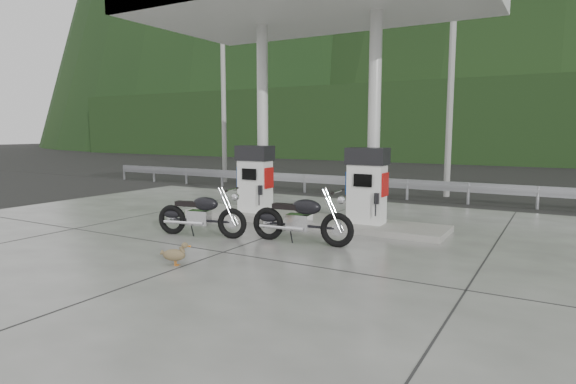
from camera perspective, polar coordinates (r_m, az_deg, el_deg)
The scene contains 17 objects.
ground at distance 10.29m, azimuth -4.26°, elevation -6.04°, with size 160.00×160.00×0.00m, color black.
forecourt_apron at distance 10.29m, azimuth -4.26°, elevation -5.98°, with size 18.00×14.00×0.02m, color slate.
pump_island at distance 12.37m, azimuth 2.28°, elevation -3.31°, with size 7.00×1.40×0.15m, color gray.
gas_pump_left at distance 13.05m, azimuth -3.93°, elevation 1.55°, with size 0.95×0.55×1.80m, color white, non-canonical shape.
gas_pump_right at distance 11.58m, azimuth 9.33°, elevation 0.75°, with size 0.95×0.55×1.80m, color white, non-canonical shape.
canopy_column_left at distance 13.32m, azimuth -3.02°, elevation 8.57°, with size 0.30×0.30×5.00m, color silver.
canopy_column_right at distance 11.88m, azimuth 10.18°, elevation 8.63°, with size 0.30×0.30×5.00m, color silver.
canopy_roof at distance 12.53m, azimuth 2.41°, elevation 21.14°, with size 8.50×5.00×0.40m, color white.
guardrail at distance 17.30m, azimuth 10.81°, elevation 1.65°, with size 26.00×0.16×1.42m, color #9E9FA5, non-canonical shape.
road at distance 20.70m, azimuth 13.96°, elevation 0.50°, with size 60.00×7.00×0.01m, color black.
utility_pole_a at distance 22.47m, azimuth -7.65°, elevation 11.37°, with size 0.22×0.22×8.00m, color gray.
utility_pole_b at distance 18.21m, azimuth 18.75°, elevation 12.04°, with size 0.22×0.22×8.00m, color gray.
tree_band at distance 38.69m, azimuth 21.82°, elevation 7.69°, with size 80.00×6.00×6.00m, color black.
forested_hills at distance 68.54m, azimuth 25.36°, elevation 4.59°, with size 100.00×40.00×140.00m, color black, non-canonical shape.
motorcycle_left at distance 10.07m, azimuth 1.61°, elevation -3.25°, with size 2.14×0.67×1.01m, color black, non-canonical shape.
motorcycle_right at distance 10.91m, azimuth -10.23°, elevation -2.68°, with size 2.03×0.64×0.96m, color black, non-canonical shape.
duck at distance 8.73m, azimuth -13.34°, elevation -7.31°, with size 0.49×0.14×0.35m, color brown, non-canonical shape.
Camera 1 is at (5.66, -8.27, 2.36)m, focal length 30.00 mm.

